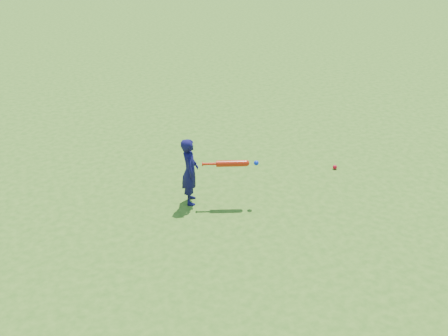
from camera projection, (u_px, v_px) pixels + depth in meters
The scene contains 4 objects.
ground at pixel (143, 208), 7.38m from camera, with size 80.00×80.00×0.00m, color #376618.
child at pixel (190, 171), 7.29m from camera, with size 0.38×0.25×1.03m, color #110E44.
ground_ball_red at pixel (335, 167), 8.44m from camera, with size 0.07×0.07×0.07m, color red.
bat_swing at pixel (234, 163), 7.20m from camera, with size 0.80×0.29×0.09m.
Camera 1 is at (-0.92, -6.28, 3.99)m, focal length 40.00 mm.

